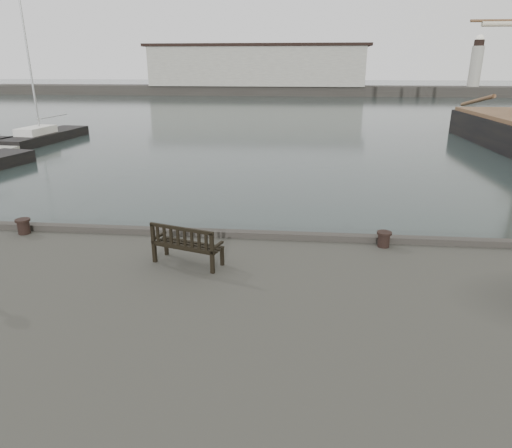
# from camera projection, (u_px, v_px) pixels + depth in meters

# --- Properties ---
(ground) EXTENTS (400.00, 400.00, 0.00)m
(ground) POSITION_uv_depth(u_px,v_px,m) (218.00, 281.00, 14.19)
(ground) COLOR black
(ground) RESTS_ON ground
(breakwater) EXTENTS (140.00, 9.50, 12.20)m
(breakwater) POSITION_uv_depth(u_px,v_px,m) (272.00, 75.00, 99.59)
(breakwater) COLOR #383530
(breakwater) RESTS_ON ground
(bench) EXTENTS (1.89, 1.13, 1.03)m
(bench) POSITION_uv_depth(u_px,v_px,m) (187.00, 252.00, 11.52)
(bench) COLOR black
(bench) RESTS_ON quay
(bollard_left) EXTENTS (0.49, 0.49, 0.45)m
(bollard_left) POSITION_uv_depth(u_px,v_px,m) (24.00, 226.00, 13.65)
(bollard_left) COLOR black
(bollard_left) RESTS_ON quay
(bollard_right) EXTENTS (0.44, 0.44, 0.43)m
(bollard_right) POSITION_uv_depth(u_px,v_px,m) (384.00, 239.00, 12.67)
(bollard_right) COLOR black
(bollard_right) RESTS_ON quay
(yacht_d) EXTENTS (3.52, 10.18, 12.50)m
(yacht_d) POSITION_uv_depth(u_px,v_px,m) (45.00, 139.00, 39.74)
(yacht_d) COLOR black
(yacht_d) RESTS_ON ground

